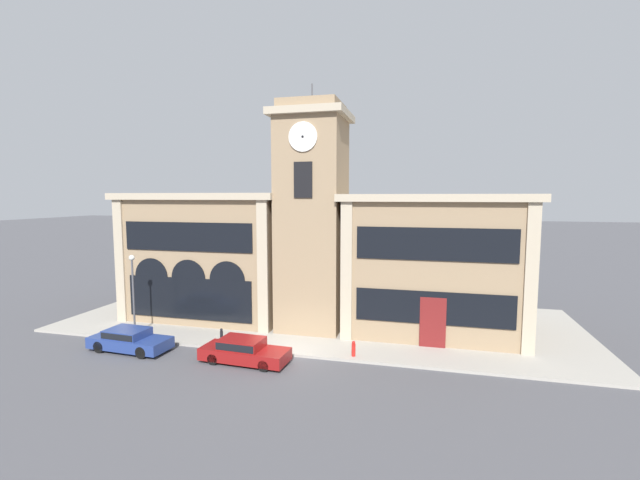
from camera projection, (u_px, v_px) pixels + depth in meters
ground_plane at (288, 356)px, 24.18m from camera, size 300.00×300.00×0.00m
sidewalk_kerb at (319, 320)px, 31.03m from camera, size 35.72×14.23×0.15m
clock_tower at (312, 218)px, 28.52m from camera, size 4.87×4.87×16.29m
town_hall_left_wing at (220, 253)px, 33.12m from camera, size 12.17×9.71×9.25m
town_hall_right_wing at (433, 261)px, 29.18m from camera, size 11.78×9.71×9.16m
parked_car_near at (129, 339)px, 25.03m from camera, size 4.87×2.14×1.29m
parked_car_mid at (244, 350)px, 23.24m from camera, size 4.92×2.08×1.33m
street_lamp at (133, 282)px, 27.17m from camera, size 0.36×0.36×5.18m
bollard at (222, 337)px, 25.41m from camera, size 0.18×0.18×1.06m
fire_hydrant at (354, 349)px, 23.78m from camera, size 0.22×0.22×0.87m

